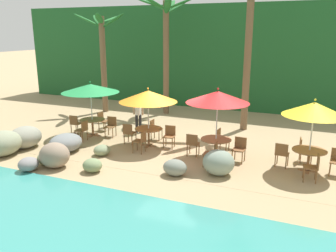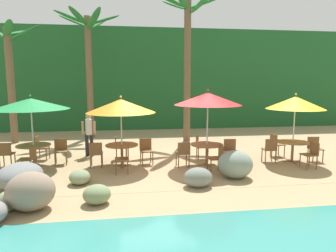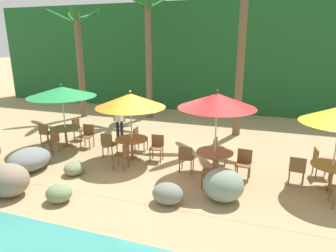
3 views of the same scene
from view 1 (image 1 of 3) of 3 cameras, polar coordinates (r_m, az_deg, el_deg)
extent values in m
plane|color=tan|center=(13.73, 1.11, -3.85)|extent=(120.00, 120.00, 0.00)
cube|color=tan|center=(13.73, 1.11, -3.83)|extent=(18.00, 5.20, 0.01)
cube|color=#1E5628|center=(21.64, 10.24, 11.08)|extent=(28.00, 2.40, 6.00)
ellipsoid|color=#788A5C|center=(11.81, -12.27, -6.30)|extent=(0.65, 0.62, 0.45)
ellipsoid|color=gray|center=(12.46, -18.07, -4.56)|extent=(1.04, 0.95, 0.87)
ellipsoid|color=gray|center=(11.27, 1.13, -6.81)|extent=(0.78, 0.66, 0.53)
ellipsoid|color=gray|center=(12.87, -19.46, -5.05)|extent=(0.56, 0.49, 0.44)
ellipsoid|color=gray|center=(14.01, -16.39, -2.63)|extent=(1.16, 1.36, 0.68)
ellipsoid|color=gray|center=(13.27, -10.77, -3.91)|extent=(0.60, 0.66, 0.40)
ellipsoid|color=gray|center=(11.38, 8.26, -5.92)|extent=(1.03, 0.99, 0.83)
ellipsoid|color=gray|center=(12.54, -21.86, -5.81)|extent=(0.65, 0.70, 0.45)
ellipsoid|color=gray|center=(14.95, -22.33, -1.69)|extent=(1.15, 1.36, 0.86)
ellipsoid|color=gray|center=(14.36, -25.44, -2.57)|extent=(1.24, 1.45, 0.93)
cylinder|color=silver|center=(15.62, -12.37, 2.40)|extent=(0.04, 0.04, 2.22)
cone|color=#238E47|center=(15.43, -12.59, 6.06)|extent=(2.48, 2.48, 0.36)
sphere|color=#238E47|center=(15.40, -12.64, 7.03)|extent=(0.07, 0.07, 0.07)
cube|color=olive|center=(15.90, -12.15, -1.46)|extent=(0.60, 0.12, 0.03)
cube|color=olive|center=(15.90, -12.15, -1.46)|extent=(0.12, 0.60, 0.03)
cylinder|color=olive|center=(15.80, -12.22, -0.22)|extent=(0.09, 0.09, 0.71)
cylinder|color=olive|center=(15.71, -12.29, 1.02)|extent=(1.10, 1.10, 0.03)
cylinder|color=brown|center=(15.25, -9.04, -1.19)|extent=(0.04, 0.04, 0.45)
cylinder|color=brown|center=(15.40, -10.26, -1.09)|extent=(0.04, 0.04, 0.45)
cylinder|color=brown|center=(15.57, -8.52, -0.83)|extent=(0.04, 0.04, 0.45)
cylinder|color=brown|center=(15.71, -9.71, -0.73)|extent=(0.04, 0.04, 0.45)
cube|color=brown|center=(15.41, -9.42, -0.10)|extent=(0.48, 0.48, 0.03)
cube|color=brown|center=(15.54, -9.15, 0.78)|extent=(0.42, 0.09, 0.42)
cylinder|color=brown|center=(16.52, -9.50, 0.07)|extent=(0.04, 0.04, 0.45)
cylinder|color=brown|center=(16.24, -10.23, -0.23)|extent=(0.04, 0.04, 0.45)
cylinder|color=brown|center=(16.72, -10.49, 0.21)|extent=(0.04, 0.04, 0.45)
cylinder|color=brown|center=(16.45, -11.23, -0.08)|extent=(0.04, 0.04, 0.45)
cube|color=brown|center=(16.42, -10.41, 0.80)|extent=(0.44, 0.44, 0.03)
cube|color=brown|center=(16.49, -10.99, 1.54)|extent=(0.06, 0.42, 0.42)
cylinder|color=brown|center=(16.56, -14.81, -0.20)|extent=(0.04, 0.04, 0.45)
cylinder|color=brown|center=(16.35, -13.80, -0.32)|extent=(0.04, 0.04, 0.45)
cylinder|color=brown|center=(16.29, -15.55, -0.51)|extent=(0.04, 0.04, 0.45)
cylinder|color=brown|center=(16.08, -14.53, -0.64)|extent=(0.04, 0.04, 0.45)
cube|color=brown|center=(16.26, -14.73, 0.40)|extent=(0.43, 0.43, 0.03)
cube|color=brown|center=(16.06, -15.19, 0.90)|extent=(0.42, 0.04, 0.42)
cylinder|color=brown|center=(15.15, -14.94, -1.64)|extent=(0.04, 0.04, 0.45)
cylinder|color=brown|center=(15.42, -14.14, -1.29)|extent=(0.04, 0.04, 0.45)
cylinder|color=brown|center=(14.94, -13.85, -1.80)|extent=(0.04, 0.04, 0.45)
cylinder|color=brown|center=(15.21, -13.06, -1.44)|extent=(0.04, 0.04, 0.45)
cube|color=brown|center=(15.11, -14.06, -0.67)|extent=(0.42, 0.42, 0.03)
cube|color=brown|center=(14.95, -13.49, -0.04)|extent=(0.04, 0.42, 0.42)
cylinder|color=silver|center=(13.86, -3.22, 0.94)|extent=(0.04, 0.04, 2.15)
cone|color=orange|center=(13.65, -3.28, 4.90)|extent=(2.29, 2.29, 0.44)
sphere|color=orange|center=(13.60, -3.30, 6.15)|extent=(0.07, 0.07, 0.07)
cube|color=olive|center=(14.15, -3.16, -3.21)|extent=(0.60, 0.12, 0.03)
cube|color=olive|center=(14.15, -3.16, -3.21)|extent=(0.12, 0.60, 0.03)
cylinder|color=olive|center=(14.05, -3.18, -1.84)|extent=(0.09, 0.09, 0.71)
cylinder|color=olive|center=(13.95, -3.20, -0.45)|extent=(1.10, 1.10, 0.03)
cylinder|color=brown|center=(13.64, 0.70, -2.98)|extent=(0.04, 0.04, 0.45)
cylinder|color=brown|center=(13.74, -0.75, -2.85)|extent=(0.04, 0.04, 0.45)
cylinder|color=brown|center=(13.97, 1.07, -2.54)|extent=(0.04, 0.04, 0.45)
cylinder|color=brown|center=(14.06, -0.34, -2.42)|extent=(0.04, 0.04, 0.45)
cube|color=brown|center=(13.78, 0.17, -1.74)|extent=(0.47, 0.47, 0.03)
cube|color=brown|center=(13.91, 0.39, -0.74)|extent=(0.42, 0.09, 0.42)
cylinder|color=brown|center=(14.93, -0.98, -1.35)|extent=(0.04, 0.04, 0.45)
cylinder|color=brown|center=(14.62, -1.48, -1.73)|extent=(0.04, 0.04, 0.45)
cylinder|color=brown|center=(15.06, -2.24, -1.22)|extent=(0.04, 0.04, 0.45)
cylinder|color=brown|center=(14.75, -2.77, -1.59)|extent=(0.04, 0.04, 0.45)
cube|color=brown|center=(14.77, -1.88, -0.58)|extent=(0.44, 0.44, 0.03)
cube|color=brown|center=(14.79, -2.60, 0.22)|extent=(0.06, 0.42, 0.42)
cylinder|color=brown|center=(14.69, -6.50, -1.73)|extent=(0.04, 0.04, 0.45)
cylinder|color=brown|center=(14.53, -5.26, -1.89)|extent=(0.04, 0.04, 0.45)
cylinder|color=brown|center=(14.40, -7.18, -2.12)|extent=(0.04, 0.04, 0.45)
cylinder|color=brown|center=(14.23, -5.92, -2.29)|extent=(0.04, 0.04, 0.45)
cube|color=brown|center=(14.39, -6.24, -1.09)|extent=(0.42, 0.42, 0.03)
cube|color=brown|center=(14.17, -6.65, -0.55)|extent=(0.42, 0.04, 0.42)
cylinder|color=brown|center=(13.30, -5.77, -3.55)|extent=(0.04, 0.04, 0.45)
cylinder|color=brown|center=(13.60, -5.07, -3.11)|extent=(0.04, 0.04, 0.45)
cylinder|color=brown|center=(13.14, -4.40, -3.75)|extent=(0.04, 0.04, 0.45)
cylinder|color=brown|center=(13.44, -3.71, -3.30)|extent=(0.04, 0.04, 0.45)
cube|color=brown|center=(13.29, -4.76, -2.44)|extent=(0.42, 0.42, 0.03)
cube|color=brown|center=(13.15, -4.01, -1.74)|extent=(0.04, 0.42, 0.42)
cylinder|color=silver|center=(12.56, 7.94, -0.15)|extent=(0.04, 0.04, 2.38)
cone|color=red|center=(12.32, 8.13, 4.74)|extent=(2.24, 2.24, 0.41)
sphere|color=red|center=(12.27, 8.18, 6.05)|extent=(0.07, 0.07, 0.07)
cube|color=olive|center=(12.92, 7.75, -5.18)|extent=(0.60, 0.12, 0.03)
cube|color=olive|center=(12.92, 7.75, -5.18)|extent=(0.12, 0.60, 0.03)
cylinder|color=olive|center=(12.80, 7.81, -3.69)|extent=(0.09, 0.09, 0.71)
cylinder|color=olive|center=(12.69, 7.87, -2.17)|extent=(1.10, 1.10, 0.03)
cylinder|color=brown|center=(12.42, 12.02, -5.21)|extent=(0.04, 0.04, 0.45)
cylinder|color=brown|center=(12.50, 10.44, -4.98)|extent=(0.04, 0.04, 0.45)
cylinder|color=brown|center=(12.75, 12.44, -4.69)|extent=(0.04, 0.04, 0.45)
cylinder|color=brown|center=(12.83, 10.89, -4.47)|extent=(0.04, 0.04, 0.45)
cube|color=brown|center=(12.54, 11.51, -3.80)|extent=(0.45, 0.45, 0.03)
cube|color=brown|center=(12.67, 11.79, -2.70)|extent=(0.42, 0.06, 0.42)
cylinder|color=brown|center=(13.72, 9.94, -3.11)|extent=(0.04, 0.04, 0.45)
cylinder|color=brown|center=(13.40, 9.48, -3.54)|extent=(0.04, 0.04, 0.45)
cylinder|color=brown|center=(13.82, 8.53, -2.91)|extent=(0.04, 0.04, 0.45)
cylinder|color=brown|center=(13.50, 8.04, -3.33)|extent=(0.04, 0.04, 0.45)
cube|color=brown|center=(13.54, 9.04, -2.26)|extent=(0.45, 0.45, 0.03)
cube|color=brown|center=(13.54, 8.27, -1.36)|extent=(0.07, 0.42, 0.42)
cylinder|color=brown|center=(13.24, 3.59, -3.58)|extent=(0.04, 0.04, 0.45)
cylinder|color=brown|center=(13.15, 5.09, -3.75)|extent=(0.04, 0.04, 0.45)
cylinder|color=brown|center=(12.92, 3.15, -4.07)|extent=(0.04, 0.04, 0.45)
cylinder|color=brown|center=(12.83, 4.68, -4.24)|extent=(0.04, 0.04, 0.45)
cube|color=brown|center=(12.96, 4.15, -2.90)|extent=(0.44, 0.44, 0.03)
cube|color=brown|center=(12.72, 3.92, -2.33)|extent=(0.42, 0.06, 0.42)
cylinder|color=brown|center=(11.95, 5.78, -5.76)|extent=(0.04, 0.04, 0.45)
cylinder|color=brown|center=(12.27, 6.23, -5.20)|extent=(0.04, 0.04, 0.45)
cylinder|color=brown|center=(11.87, 7.45, -5.97)|extent=(0.04, 0.04, 0.45)
cylinder|color=brown|center=(12.20, 7.86, -5.39)|extent=(0.04, 0.04, 0.45)
cube|color=brown|center=(11.99, 6.86, -4.50)|extent=(0.43, 0.43, 0.03)
cube|color=brown|center=(11.88, 7.83, -3.73)|extent=(0.05, 0.42, 0.42)
cylinder|color=silver|center=(12.22, 22.32, -2.02)|extent=(0.04, 0.04, 2.22)
cone|color=yellow|center=(11.98, 22.81, 2.59)|extent=(1.99, 1.99, 0.44)
sphere|color=yellow|center=(11.93, 22.95, 3.99)|extent=(0.07, 0.07, 0.07)
cube|color=olive|center=(12.57, 21.82, -6.78)|extent=(0.60, 0.12, 0.03)
cube|color=olive|center=(12.57, 21.82, -6.78)|extent=(0.12, 0.60, 0.03)
cylinder|color=olive|center=(12.45, 21.98, -5.26)|extent=(0.09, 0.09, 0.71)
cylinder|color=olive|center=(12.33, 22.15, -3.71)|extent=(1.10, 1.10, 0.03)
cylinder|color=brown|center=(12.30, 24.93, -6.57)|extent=(0.04, 0.04, 0.45)
cylinder|color=brown|center=(12.63, 25.04, -6.01)|extent=(0.04, 0.04, 0.45)
cylinder|color=brown|center=(13.48, 22.24, -4.39)|extent=(0.04, 0.04, 0.45)
cylinder|color=brown|center=(13.15, 22.40, -4.90)|extent=(0.04, 0.04, 0.45)
cylinder|color=brown|center=(13.44, 20.73, -4.30)|extent=(0.04, 0.04, 0.45)
cylinder|color=brown|center=(13.10, 20.85, -4.81)|extent=(0.04, 0.04, 0.45)
cube|color=brown|center=(13.22, 21.66, -3.62)|extent=(0.47, 0.47, 0.03)
cube|color=brown|center=(13.14, 20.88, -2.76)|extent=(0.09, 0.42, 0.42)
cylinder|color=brown|center=(12.79, 17.45, -4.98)|extent=(0.04, 0.04, 0.45)
cylinder|color=brown|center=(12.74, 19.03, -5.20)|extent=(0.04, 0.04, 0.45)
cylinder|color=brown|center=(12.46, 17.12, -5.49)|extent=(0.04, 0.04, 0.45)
cylinder|color=brown|center=(12.41, 18.73, -5.73)|extent=(0.04, 0.04, 0.45)
cube|color=brown|center=(12.52, 18.17, -4.32)|extent=(0.46, 0.46, 0.03)
cube|color=brown|center=(12.27, 18.07, -3.74)|extent=(0.42, 0.08, 0.42)
cylinder|color=brown|center=(11.52, 21.33, -7.60)|extent=(0.04, 0.04, 0.45)
cylinder|color=brown|center=(11.86, 21.24, -6.95)|extent=(0.04, 0.04, 0.45)
cylinder|color=brown|center=(11.56, 23.10, -7.73)|extent=(0.04, 0.04, 0.45)
cylinder|color=brown|center=(11.89, 22.97, -7.07)|extent=(0.04, 0.04, 0.45)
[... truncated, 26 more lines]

